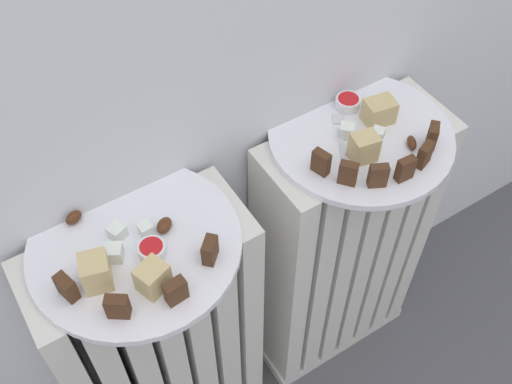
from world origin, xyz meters
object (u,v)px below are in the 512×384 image
at_px(radiator_right, 339,253).
at_px(plate_right, 361,136).
at_px(plate_left, 135,245).
at_px(fork, 340,134).
at_px(jam_bowl_left, 152,250).
at_px(radiator_left, 163,350).
at_px(jam_bowl_right, 348,102).

bearing_deg(radiator_right, plate_right, 0.00).
relative_size(plate_left, fork, 3.15).
height_order(radiator_right, plate_left, plate_left).
relative_size(plate_right, jam_bowl_left, 7.76).
xyz_separation_m(radiator_left, radiator_right, (0.41, 0.00, 0.00)).
bearing_deg(jam_bowl_right, jam_bowl_left, -167.14).
relative_size(jam_bowl_left, fork, 0.41).
distance_m(radiator_right, plate_right, 0.35).
bearing_deg(plate_right, jam_bowl_right, 72.98).
relative_size(radiator_left, radiator_right, 1.00).
relative_size(plate_right, fork, 3.15).
xyz_separation_m(radiator_left, jam_bowl_right, (0.42, 0.06, 0.36)).
bearing_deg(jam_bowl_right, plate_left, -171.72).
relative_size(jam_bowl_right, fork, 0.44).
bearing_deg(radiator_left, jam_bowl_left, -67.06).
distance_m(radiator_right, plate_left, 0.53).
height_order(plate_left, plate_right, same).
relative_size(radiator_left, plate_right, 2.20).
distance_m(radiator_left, jam_bowl_right, 0.56).
distance_m(plate_right, fork, 0.04).
xyz_separation_m(jam_bowl_left, fork, (0.36, 0.05, -0.01)).
bearing_deg(plate_right, plate_left, 180.00).
distance_m(radiator_left, radiator_right, 0.41).
bearing_deg(jam_bowl_right, radiator_left, -171.72).
xyz_separation_m(plate_left, jam_bowl_right, (0.42, 0.06, 0.02)).
distance_m(jam_bowl_left, fork, 0.36).
xyz_separation_m(plate_left, jam_bowl_left, (0.01, -0.03, 0.02)).
bearing_deg(jam_bowl_left, fork, 7.57).
height_order(radiator_left, jam_bowl_right, jam_bowl_right).
height_order(jam_bowl_left, fork, jam_bowl_left).
bearing_deg(plate_left, radiator_right, 0.00).
relative_size(radiator_right, plate_left, 2.20).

